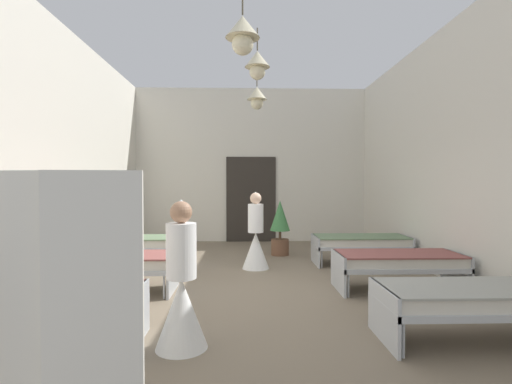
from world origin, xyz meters
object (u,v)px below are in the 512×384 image
at_px(bed_left_row_0, 44,303).
at_px(bed_left_row_2, 144,243).
at_px(bed_right_row_0, 472,299).
at_px(bed_right_row_1, 398,262).
at_px(bed_right_row_2, 361,242).
at_px(nurse_near_aisle, 256,241).
at_px(bed_left_row_1, 111,263).
at_px(nurse_mid_aisle, 181,295).
at_px(potted_plant, 280,225).
at_px(patient_seated_primary, 78,261).

relative_size(bed_left_row_0, bed_left_row_2, 1.00).
height_order(bed_right_row_0, bed_right_row_1, same).
bearing_deg(bed_right_row_0, bed_right_row_2, 90.00).
height_order(bed_left_row_2, bed_right_row_2, same).
bearing_deg(bed_right_row_0, bed_left_row_2, 139.09).
xyz_separation_m(bed_left_row_0, nurse_near_aisle, (2.23, 3.45, 0.09)).
bearing_deg(bed_left_row_0, bed_right_row_2, 40.91).
xyz_separation_m(bed_left_row_1, nurse_near_aisle, (2.23, 1.55, 0.09)).
height_order(bed_right_row_1, bed_left_row_2, same).
bearing_deg(bed_right_row_1, bed_left_row_2, 156.58).
distance_m(bed_left_row_1, nurse_mid_aisle, 2.43).
distance_m(bed_right_row_2, nurse_mid_aisle, 4.91).
bearing_deg(bed_right_row_0, nurse_near_aisle, 122.04).
relative_size(bed_right_row_0, potted_plant, 1.51).
height_order(bed_right_row_1, nurse_mid_aisle, nurse_mid_aisle).
xyz_separation_m(bed_right_row_1, nurse_mid_aisle, (-2.99, -1.98, 0.09)).
distance_m(nurse_mid_aisle, potted_plant, 5.11).
bearing_deg(bed_left_row_1, bed_left_row_2, 90.00).
distance_m(bed_right_row_0, potted_plant, 5.07).
relative_size(bed_left_row_0, patient_seated_primary, 2.38).
xyz_separation_m(bed_right_row_0, bed_right_row_1, (0.00, 1.90, 0.00)).
bearing_deg(bed_left_row_1, bed_right_row_2, 23.42).
bearing_deg(bed_right_row_2, bed_left_row_0, -139.09).
distance_m(nurse_near_aisle, potted_plant, 1.51).
height_order(bed_left_row_1, bed_left_row_2, same).
relative_size(bed_left_row_0, bed_right_row_1, 1.00).
xyz_separation_m(bed_right_row_0, bed_left_row_2, (-4.39, 3.80, 0.00)).
bearing_deg(bed_left_row_1, nurse_mid_aisle, -54.96).
xyz_separation_m(bed_right_row_0, bed_left_row_1, (-4.39, 1.90, 0.00)).
bearing_deg(potted_plant, patient_seated_primary, -117.06).
bearing_deg(bed_right_row_0, bed_right_row_1, 90.00).
height_order(nurse_near_aisle, nurse_mid_aisle, same).
xyz_separation_m(bed_left_row_0, bed_left_row_1, (0.00, 1.90, 0.00)).
bearing_deg(bed_right_row_1, nurse_mid_aisle, -146.46).
bearing_deg(nurse_near_aisle, patient_seated_primary, 91.37).
relative_size(bed_left_row_1, patient_seated_primary, 2.38).
bearing_deg(nurse_mid_aisle, bed_left_row_0, 101.91).
relative_size(bed_left_row_1, bed_left_row_2, 1.00).
bearing_deg(nurse_near_aisle, nurse_mid_aisle, 106.40).
xyz_separation_m(bed_right_row_1, bed_right_row_2, (0.00, 1.90, 0.00)).
height_order(bed_right_row_1, bed_right_row_2, same).
bearing_deg(patient_seated_primary, bed_right_row_0, 0.47).
height_order(bed_right_row_2, nurse_near_aisle, nurse_near_aisle).
xyz_separation_m(bed_left_row_1, patient_seated_primary, (0.35, -1.93, 0.43)).
distance_m(bed_left_row_1, bed_left_row_2, 1.90).
height_order(nurse_mid_aisle, potted_plant, nurse_mid_aisle).
bearing_deg(nurse_near_aisle, potted_plant, -83.83).
bearing_deg(bed_right_row_2, patient_seated_primary, -136.47).
relative_size(bed_left_row_1, bed_right_row_1, 1.00).
bearing_deg(potted_plant, bed_left_row_2, -160.22).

